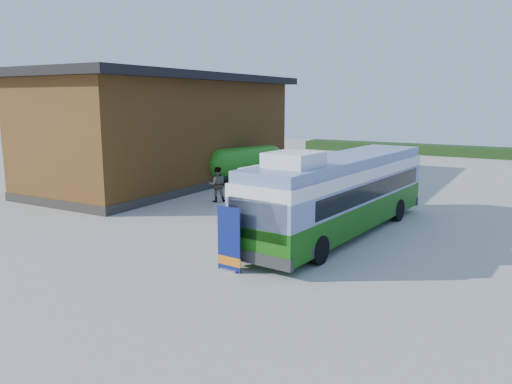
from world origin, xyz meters
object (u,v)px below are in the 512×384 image
Objects in this scene: person_a at (307,183)px; picnic_table at (244,210)px; bus at (341,192)px; slurry_tanker at (245,162)px; banner at (229,245)px; person_b at (217,184)px.

picnic_table is at bearing -132.98° from person_a.
bus is 14.18m from slurry_tanker.
picnic_table is at bearing -168.87° from bus.
bus is 1.99× the size of slurry_tanker.
banner is 18.32m from slurry_tanker.
slurry_tanker is at bearing 96.34° from picnic_table.
person_a is (-2.80, 12.67, 0.06)m from banner.
person_a is 0.30× the size of slurry_tanker.
bus is 5.75× the size of banner.
person_b is (-3.96, 3.55, 0.37)m from picnic_table.
bus is 6.45× the size of person_b.
slurry_tanker is (-1.96, 6.35, 0.46)m from person_b.
person_a is (-4.37, 6.17, -0.89)m from bus.
bus reaches higher than picnic_table.
bus is 7.62m from person_a.
banner is 6.79m from picnic_table.
banner is 11.89m from person_b.
person_b is at bearing -51.41° from slurry_tanker.
picnic_table is 0.96× the size of person_a.
banner is 12.97m from person_a.
picnic_table is 0.29× the size of slurry_tanker.
picnic_table is 0.95× the size of person_b.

